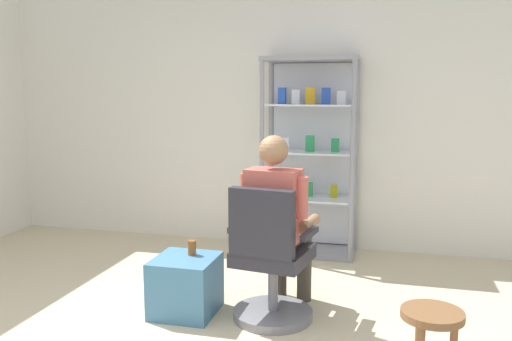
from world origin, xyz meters
TOP-DOWN VIEW (x-y plane):
  - back_wall at (0.00, 3.00)m, footprint 6.00×0.10m
  - display_cabinet_main at (0.40, 2.76)m, footprint 0.90×0.45m
  - office_chair at (0.39, 1.06)m, footprint 0.60×0.56m
  - seated_shopkeeper at (0.42, 1.22)m, footprint 0.53×0.60m
  - storage_crate at (-0.23, 1.05)m, footprint 0.43×0.45m
  - tea_glass at (-0.20, 1.13)m, footprint 0.06×0.06m
  - wooden_stool at (1.40, 0.37)m, footprint 0.32×0.32m

SIDE VIEW (x-z plane):
  - storage_crate at x=-0.23m, z-range 0.00..0.41m
  - wooden_stool at x=1.40m, z-range 0.14..0.61m
  - office_chair at x=0.39m, z-range -0.09..0.87m
  - tea_glass at x=-0.20m, z-range 0.41..0.52m
  - seated_shopkeeper at x=0.42m, z-range 0.07..1.36m
  - display_cabinet_main at x=0.40m, z-range 0.02..1.92m
  - back_wall at x=0.00m, z-range 0.00..2.70m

